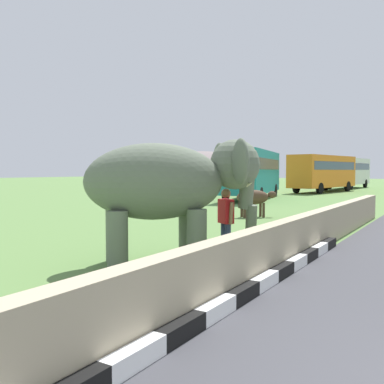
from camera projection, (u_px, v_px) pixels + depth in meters
name	position (u px, v px, depth m)	size (l,w,h in m)	color
striped_curb	(159.00, 343.00, 4.84)	(16.20, 0.20, 0.24)	white
barrier_parapet	(229.00, 267.00, 6.98)	(28.00, 0.36, 1.00)	tan
elephant	(171.00, 183.00, 9.51)	(3.83, 3.84, 2.81)	#606B59
person_handler	(226.00, 219.00, 10.23)	(0.45, 0.60, 1.66)	navy
bus_teal	(252.00, 171.00, 31.04)	(10.35, 4.58, 3.50)	teal
bus_orange	(323.00, 171.00, 40.90)	(10.21, 4.14, 3.50)	orange
bus_white	(348.00, 171.00, 49.67)	(9.80, 3.23, 3.50)	silver
cow_near	(178.00, 196.00, 20.50)	(1.93, 0.88, 1.23)	beige
cow_mid	(254.00, 198.00, 18.94)	(1.64, 1.63, 1.23)	#473323
hill_east	(203.00, 183.00, 68.54)	(29.54, 23.63, 10.30)	slate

